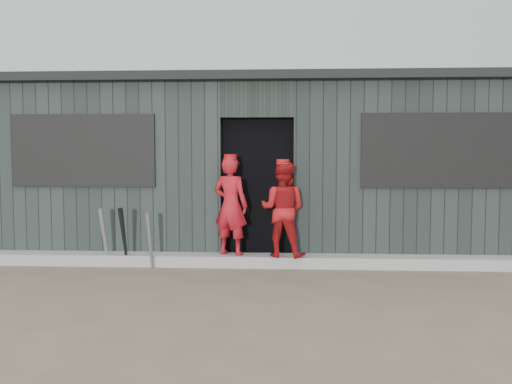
# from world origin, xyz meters

# --- Properties ---
(ground) EXTENTS (80.00, 80.00, 0.00)m
(ground) POSITION_xyz_m (0.00, 0.00, 0.00)
(ground) COLOR brown
(ground) RESTS_ON ground
(curb) EXTENTS (8.00, 0.36, 0.15)m
(curb) POSITION_xyz_m (0.00, 1.82, 0.07)
(curb) COLOR #989893
(curb) RESTS_ON ground
(bat_left) EXTENTS (0.12, 0.25, 0.79)m
(bat_left) POSITION_xyz_m (-2.04, 1.72, 0.39)
(bat_left) COLOR #94949C
(bat_left) RESTS_ON ground
(bat_mid) EXTENTS (0.12, 0.18, 0.75)m
(bat_mid) POSITION_xyz_m (-1.38, 1.56, 0.38)
(bat_mid) COLOR gray
(bat_mid) RESTS_ON ground
(bat_right) EXTENTS (0.09, 0.31, 0.80)m
(bat_right) POSITION_xyz_m (-1.75, 1.64, 0.40)
(bat_right) COLOR black
(bat_right) RESTS_ON ground
(player_red_left) EXTENTS (0.57, 0.47, 1.33)m
(player_red_left) POSITION_xyz_m (-0.34, 1.83, 0.81)
(player_red_left) COLOR #B41620
(player_red_left) RESTS_ON curb
(player_red_right) EXTENTS (0.71, 0.61, 1.26)m
(player_red_right) POSITION_xyz_m (0.36, 1.73, 0.78)
(player_red_right) COLOR #AF1517
(player_red_right) RESTS_ON curb
(player_grey_back) EXTENTS (0.56, 0.38, 1.11)m
(player_grey_back) POSITION_xyz_m (0.34, 2.34, 0.55)
(player_grey_back) COLOR #AFAFAF
(player_grey_back) RESTS_ON ground
(dugout) EXTENTS (8.30, 3.30, 2.62)m
(dugout) POSITION_xyz_m (-0.00, 3.50, 1.29)
(dugout) COLOR black
(dugout) RESTS_ON ground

